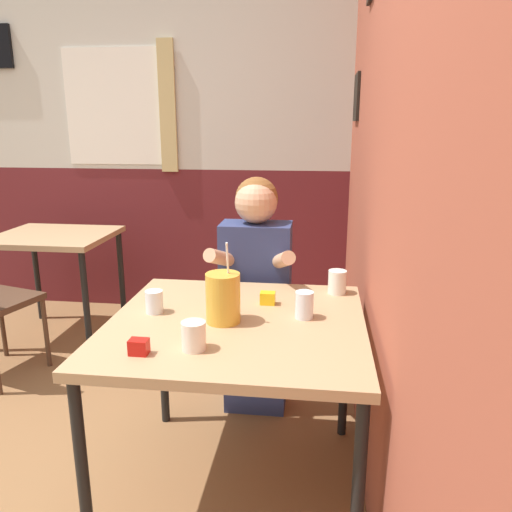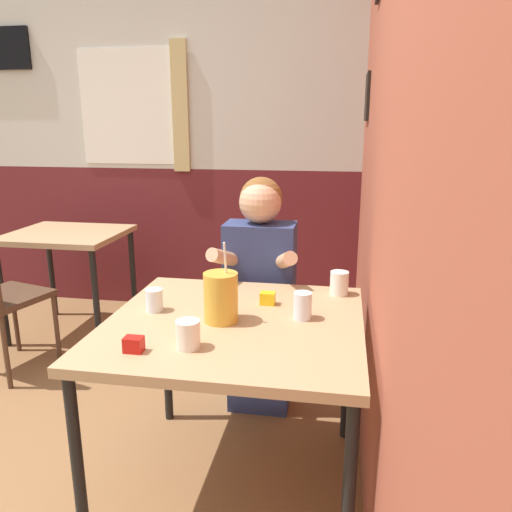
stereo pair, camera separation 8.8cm
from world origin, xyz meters
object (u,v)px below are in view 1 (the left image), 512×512
object	(u,v)px
person_seated	(256,292)
cocktail_pitcher	(223,298)
background_table	(55,247)
main_table	(237,336)

from	to	relation	value
person_seated	cocktail_pitcher	size ratio (longest dim) A/B	3.92
background_table	main_table	bearing A→B (deg)	-42.59
background_table	cocktail_pitcher	distance (m)	1.95
background_table	cocktail_pitcher	xyz separation A→B (m)	(1.40, -1.34, 0.18)
main_table	cocktail_pitcher	distance (m)	0.16
main_table	person_seated	xyz separation A→B (m)	(-0.01, 0.62, -0.04)
background_table	person_seated	size ratio (longest dim) A/B	0.62
person_seated	background_table	bearing A→B (deg)	153.75
background_table	person_seated	distance (m)	1.61
person_seated	cocktail_pitcher	world-z (taller)	person_seated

